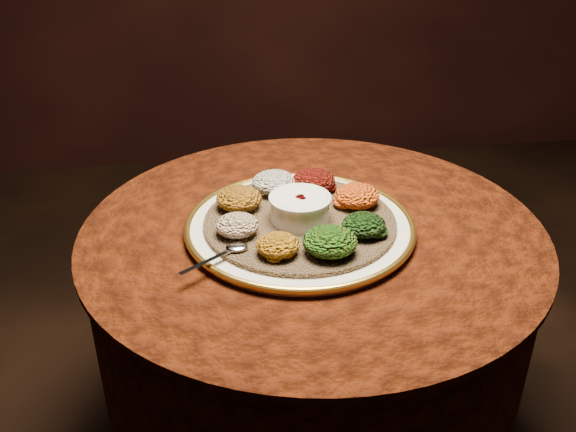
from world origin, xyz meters
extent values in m
cylinder|color=black|center=(0.00, 0.00, 0.34)|extent=(0.12, 0.12, 0.68)
cylinder|color=black|center=(0.00, 0.00, 0.70)|extent=(0.80, 0.80, 0.04)
cylinder|color=#3C1305|center=(0.00, 0.00, 0.56)|extent=(0.93, 0.93, 0.34)
cylinder|color=#3C1305|center=(0.00, 0.00, 0.73)|extent=(0.96, 0.96, 0.01)
cylinder|color=silver|center=(-0.03, -0.01, 0.74)|extent=(0.57, 0.57, 0.02)
torus|color=gold|center=(-0.03, -0.01, 0.75)|extent=(0.47, 0.47, 0.01)
cylinder|color=olive|center=(-0.03, -0.01, 0.76)|extent=(0.50, 0.50, 0.01)
cylinder|color=white|center=(-0.03, -0.01, 0.79)|extent=(0.12, 0.12, 0.05)
cylinder|color=white|center=(-0.03, -0.01, 0.81)|extent=(0.12, 0.12, 0.01)
cylinder|color=#510B04|center=(-0.03, -0.01, 0.80)|extent=(0.10, 0.10, 0.01)
ellipsoid|color=silver|center=(-0.16, -0.11, 0.77)|extent=(0.04, 0.03, 0.01)
cube|color=silver|center=(-0.22, -0.15, 0.77)|extent=(0.10, 0.08, 0.00)
ellipsoid|color=beige|center=(-0.07, 0.12, 0.79)|extent=(0.10, 0.09, 0.05)
ellipsoid|color=black|center=(0.02, 0.11, 0.79)|extent=(0.10, 0.09, 0.05)
ellipsoid|color=#C37C10|center=(0.10, 0.03, 0.78)|extent=(0.09, 0.09, 0.05)
ellipsoid|color=black|center=(0.09, -0.08, 0.78)|extent=(0.09, 0.08, 0.04)
ellipsoid|color=#9D210A|center=(0.01, -0.14, 0.79)|extent=(0.10, 0.10, 0.05)
ellipsoid|color=#A85B0E|center=(-0.09, -0.13, 0.78)|extent=(0.08, 0.08, 0.04)
ellipsoid|color=maroon|center=(-0.16, -0.05, 0.78)|extent=(0.08, 0.08, 0.04)
ellipsoid|color=#915911|center=(-0.15, 0.05, 0.78)|extent=(0.10, 0.09, 0.05)
camera|label=1|loc=(-0.20, -1.13, 1.41)|focal=40.00mm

